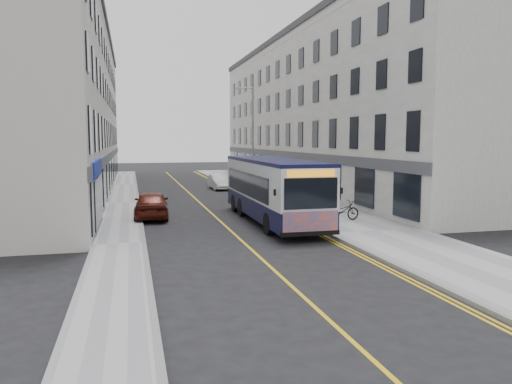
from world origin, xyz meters
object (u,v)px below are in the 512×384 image
pedestrian_near (283,186)px  car_maroon (151,204)px  car_white (219,182)px  bicycle (342,211)px  pedestrian_far (291,182)px  city_bus (273,188)px  streetlamp (252,137)px

pedestrian_near → car_maroon: 10.42m
pedestrian_near → car_white: pedestrian_near is taller
bicycle → car_white: bearing=1.6°
pedestrian_far → car_white: 6.68m
bicycle → pedestrian_far: (1.81, 13.81, 0.28)m
city_bus → car_white: 17.20m
pedestrian_far → car_maroon: size_ratio=0.35×
car_maroon → streetlamp: bearing=-129.3°
car_white → car_maroon: bearing=-115.7°
city_bus → bicycle: 3.70m
pedestrian_far → car_white: (-4.93, 4.50, -0.28)m
streetlamp → bicycle: (1.74, -12.24, -3.76)m
streetlamp → pedestrian_near: (1.43, -3.06, -3.34)m
pedestrian_near → car_maroon: bearing=-140.6°
bicycle → pedestrian_far: bearing=-15.5°
pedestrian_far → bicycle: bearing=-131.7°
streetlamp → car_white: 7.27m
bicycle → pedestrian_near: (-0.32, 9.19, 0.41)m
bicycle → city_bus: bearing=62.9°
pedestrian_far → car_white: bearing=103.4°
city_bus → car_white: city_bus is taller
car_maroon → car_white: bearing=-110.3°
bicycle → car_white: (-3.12, 18.31, 0.00)m
car_maroon → pedestrian_near: bearing=-146.7°
bicycle → pedestrian_near: bearing=-6.1°
car_white → car_maroon: size_ratio=0.86×
city_bus → pedestrian_near: (3.02, 8.04, -0.73)m
city_bus → bicycle: city_bus is taller
pedestrian_near → car_maroon: size_ratio=0.41×
streetlamp → pedestrian_near: size_ratio=4.36×
city_bus → car_maroon: city_bus is taller
pedestrian_near → city_bus: bearing=-101.5°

